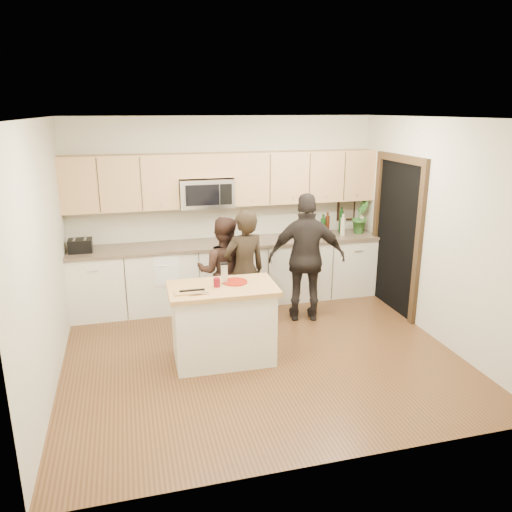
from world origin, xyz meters
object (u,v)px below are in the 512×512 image
object	(u,v)px
woman_right	(307,258)
toaster	(80,246)
island	(223,323)
woman_left	(244,271)
woman_center	(224,271)

from	to	relation	value
woman_right	toaster	bearing A→B (deg)	-1.27
toaster	woman_right	xyz separation A→B (m)	(2.92, -0.84, -0.15)
island	woman_left	distance (m)	0.94
island	woman_center	xyz separation A→B (m)	(0.21, 1.01, 0.28)
island	woman_center	distance (m)	1.07
woman_left	woman_right	world-z (taller)	woman_right
woman_left	island	bearing A→B (deg)	46.96
island	woman_right	distance (m)	1.63
woman_left	woman_right	bearing A→B (deg)	173.46
island	woman_center	size ratio (longest dim) A/B	0.83
woman_center	woman_left	bearing A→B (deg)	149.89
island	woman_right	world-z (taller)	woman_right
woman_left	woman_center	size ratio (longest dim) A/B	1.09
island	woman_right	xyz separation A→B (m)	(1.32, 0.87, 0.42)
island	woman_left	xyz separation A→B (m)	(0.43, 0.76, 0.34)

